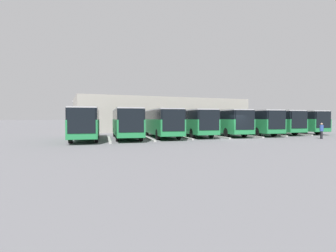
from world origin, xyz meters
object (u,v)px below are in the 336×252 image
at_px(bus_2, 251,121).
at_px(bus_7, 86,122).
at_px(bus_3, 223,121).
at_px(bus_1, 271,121).
at_px(bus_5, 161,122).
at_px(bus_0, 293,121).
at_px(pedestrian, 322,130).
at_px(bus_4, 192,122).
at_px(bus_6, 126,122).

bearing_deg(bus_2, bus_7, 8.81).
height_order(bus_2, bus_7, same).
bearing_deg(bus_3, bus_1, -169.03).
bearing_deg(bus_5, bus_2, -172.85).
xyz_separation_m(bus_0, pedestrian, (5.74, 8.81, -0.86)).
distance_m(bus_2, bus_3, 4.14).
bearing_deg(bus_0, pedestrian, 65.32).
bearing_deg(bus_3, pedestrian, 136.66).
xyz_separation_m(bus_0, bus_7, (28.91, 0.79, 0.00)).
height_order(bus_4, pedestrian, bus_4).
distance_m(bus_3, bus_6, 12.39).
distance_m(bus_2, pedestrian, 8.58).
relative_size(bus_3, bus_4, 1.00).
xyz_separation_m(bus_2, bus_3, (4.13, -0.28, 0.00)).
relative_size(bus_1, bus_6, 1.00).
relative_size(bus_0, bus_3, 1.00).
height_order(bus_0, bus_7, same).
bearing_deg(bus_2, bus_3, 4.56).
relative_size(bus_0, pedestrian, 6.57).
height_order(bus_1, bus_2, same).
bearing_deg(bus_0, bus_6, 9.98).
relative_size(bus_4, pedestrian, 6.57).
distance_m(bus_5, pedestrian, 17.15).
xyz_separation_m(bus_1, bus_3, (8.26, 0.37, 0.00)).
relative_size(bus_3, bus_7, 1.00).
bearing_deg(bus_1, bus_7, 10.24).
bearing_deg(bus_4, bus_1, -171.84).
bearing_deg(bus_2, bus_5, 7.15).
relative_size(bus_0, bus_7, 1.00).
bearing_deg(pedestrian, bus_6, -75.20).
relative_size(bus_4, bus_6, 1.00).
bearing_deg(bus_4, bus_5, 14.36).
distance_m(bus_0, bus_3, 12.39).
xyz_separation_m(bus_3, bus_7, (16.52, 0.42, 0.00)).
height_order(bus_3, bus_4, same).
bearing_deg(bus_3, bus_6, 9.85).
distance_m(bus_2, bus_6, 16.52).
xyz_separation_m(bus_3, pedestrian, (-6.65, 8.44, -0.86)).
distance_m(bus_0, pedestrian, 10.55).
bearing_deg(bus_5, bus_7, 11.29).
relative_size(bus_1, bus_5, 1.00).
height_order(bus_0, bus_5, same).
distance_m(bus_0, bus_6, 24.79).
bearing_deg(bus_6, bus_0, -170.02).
xyz_separation_m(bus_4, pedestrian, (-10.78, 8.86, -0.86)).
bearing_deg(bus_4, bus_3, -177.46).
bearing_deg(bus_4, bus_2, -176.45).
distance_m(bus_5, bus_7, 8.27).
xyz_separation_m(bus_2, bus_4, (8.26, -0.70, 0.00)).
bearing_deg(bus_6, bus_5, -167.37).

